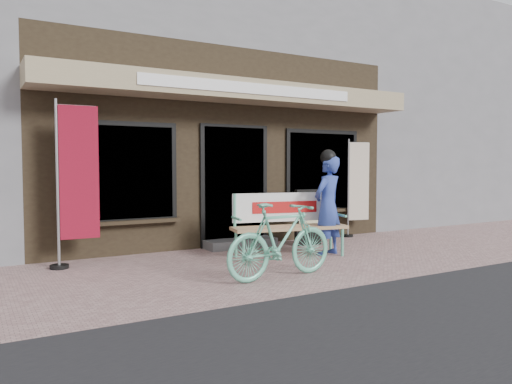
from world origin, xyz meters
TOP-DOWN VIEW (x-y plane):
  - ground at (0.00, 0.00)m, footprint 70.00×70.00m
  - storefront at (0.00, 4.96)m, footprint 7.00×6.77m
  - neighbor_right_near at (8.50, 5.50)m, footprint 10.00×7.00m
  - bench at (0.27, 0.65)m, footprint 1.93×0.85m
  - person at (0.90, 0.40)m, footprint 0.69×0.57m
  - bicycle at (-0.69, -0.64)m, footprint 1.68×0.59m
  - nobori_red at (-2.86, 1.43)m, footprint 0.70×0.27m
  - nobori_cream at (2.72, 1.75)m, footprint 0.59×0.26m
  - menu_stand at (1.19, 1.35)m, footprint 0.52×0.17m

SIDE VIEW (x-z plane):
  - ground at x=0.00m, z-range 0.00..0.00m
  - bicycle at x=-0.69m, z-range 0.00..0.99m
  - menu_stand at x=1.19m, z-range 0.01..1.04m
  - bench at x=0.27m, z-range 0.09..1.11m
  - person at x=0.90m, z-range -0.01..1.71m
  - nobori_cream at x=2.72m, z-range 0.03..2.03m
  - nobori_red at x=-2.86m, z-range 0.04..2.44m
  - neighbor_right_near at x=8.50m, z-range 0.00..5.60m
  - storefront at x=0.00m, z-range -0.01..5.99m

